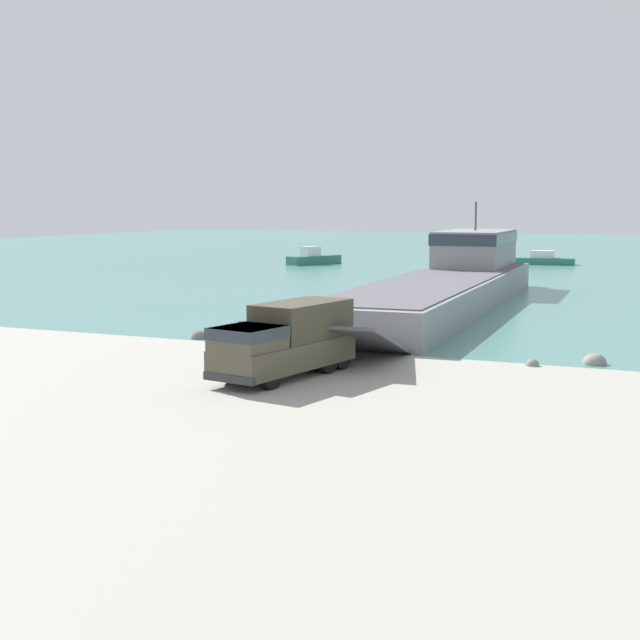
{
  "coord_description": "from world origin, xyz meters",
  "views": [
    {
      "loc": [
        16.3,
        -34.55,
        7.28
      ],
      "look_at": [
        -0.25,
        3.72,
        1.82
      ],
      "focal_mm": 50.0,
      "sensor_mm": 36.0,
      "label": 1
    }
  ],
  "objects_px": {
    "soldier_on_ramp": "(228,348)",
    "moored_boat_b": "(313,258)",
    "military_truck": "(286,340)",
    "moored_boat_a": "(537,260)",
    "landing_craft": "(449,279)"
  },
  "relations": [
    {
      "from": "military_truck",
      "to": "moored_boat_b",
      "type": "xyz_separation_m",
      "value": [
        -27.4,
        64.99,
        -0.86
      ]
    },
    {
      "from": "landing_craft",
      "to": "soldier_on_ramp",
      "type": "xyz_separation_m",
      "value": [
        -1.88,
        -29.8,
        -0.81
      ]
    },
    {
      "from": "moored_boat_a",
      "to": "landing_craft",
      "type": "bearing_deg",
      "value": 176.75
    },
    {
      "from": "landing_craft",
      "to": "moored_boat_a",
      "type": "relative_size",
      "value": 4.95
    },
    {
      "from": "soldier_on_ramp",
      "to": "moored_boat_b",
      "type": "height_order",
      "value": "moored_boat_b"
    },
    {
      "from": "soldier_on_ramp",
      "to": "moored_boat_b",
      "type": "xyz_separation_m",
      "value": [
        -24.37,
        64.58,
        -0.24
      ]
    },
    {
      "from": "moored_boat_a",
      "to": "soldier_on_ramp",
      "type": "bearing_deg",
      "value": 174.63
    },
    {
      "from": "landing_craft",
      "to": "moored_boat_b",
      "type": "relative_size",
      "value": 6.19
    },
    {
      "from": "soldier_on_ramp",
      "to": "moored_boat_b",
      "type": "relative_size",
      "value": 0.23
    },
    {
      "from": "soldier_on_ramp",
      "to": "moored_boat_a",
      "type": "bearing_deg",
      "value": 23.42
    },
    {
      "from": "moored_boat_a",
      "to": "moored_boat_b",
      "type": "distance_m",
      "value": 27.08
    },
    {
      "from": "moored_boat_b",
      "to": "landing_craft",
      "type": "bearing_deg",
      "value": -27.39
    },
    {
      "from": "moored_boat_b",
      "to": "soldier_on_ramp",
      "type": "bearing_deg",
      "value": -43.76
    },
    {
      "from": "soldier_on_ramp",
      "to": "military_truck",
      "type": "bearing_deg",
      "value": -73.92
    },
    {
      "from": "military_truck",
      "to": "moored_boat_a",
      "type": "height_order",
      "value": "military_truck"
    }
  ]
}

